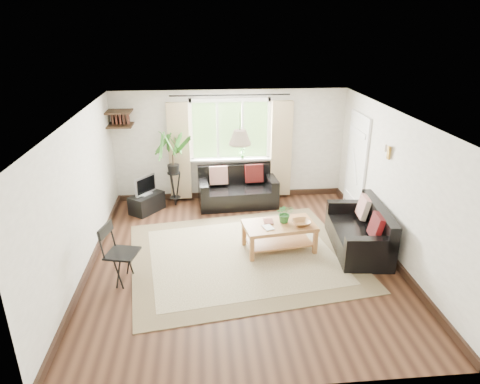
{
  "coord_description": "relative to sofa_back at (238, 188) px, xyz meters",
  "views": [
    {
      "loc": [
        -0.6,
        -6.23,
        3.73
      ],
      "look_at": [
        0.0,
        0.4,
        1.05
      ],
      "focal_mm": 32.0,
      "sensor_mm": 36.0,
      "label": 1
    }
  ],
  "objects": [
    {
      "name": "bowl",
      "position": [
        0.91,
        -2.09,
        0.15
      ],
      "size": [
        0.35,
        0.35,
        0.08
      ],
      "primitive_type": "imported",
      "rotation": [
        0.0,
        0.0,
        0.13
      ],
      "color": "brown",
      "rests_on": "coffee_table"
    },
    {
      "name": "door",
      "position": [
        2.35,
        -0.58,
        0.61
      ],
      "size": [
        0.06,
        0.96,
        2.06
      ],
      "primitive_type": "cube",
      "color": "silver",
      "rests_on": "wall_right"
    },
    {
      "name": "wall_sconce",
      "position": [
        2.31,
        -1.98,
        1.35
      ],
      "size": [
        0.12,
        0.12,
        0.28
      ],
      "primitive_type": null,
      "color": "beige",
      "rests_on": "wall_right"
    },
    {
      "name": "coffee_table",
      "position": [
        0.55,
        -2.03,
        -0.14
      ],
      "size": [
        1.29,
        0.82,
        0.5
      ],
      "primitive_type": null,
      "rotation": [
        0.0,
        0.0,
        0.13
      ],
      "color": "brown",
      "rests_on": "floor"
    },
    {
      "name": "sofa_back",
      "position": [
        0.0,
        0.0,
        0.0
      ],
      "size": [
        1.7,
        0.93,
        0.78
      ],
      "primitive_type": null,
      "rotation": [
        0.0,
        0.0,
        0.07
      ],
      "color": "black",
      "rests_on": "floor"
    },
    {
      "name": "palm_stand",
      "position": [
        -1.35,
        0.1,
        0.42
      ],
      "size": [
        0.72,
        0.72,
        1.62
      ],
      "primitive_type": null,
      "rotation": [
        0.0,
        0.0,
        0.16
      ],
      "color": "black",
      "rests_on": "floor"
    },
    {
      "name": "sofa_right",
      "position": [
        1.91,
        -2.13,
        -0.0
      ],
      "size": [
        1.7,
        0.96,
        0.77
      ],
      "primitive_type": null,
      "rotation": [
        0.0,
        0.0,
        -1.66
      ],
      "color": "black",
      "rests_on": "floor"
    },
    {
      "name": "sill_plant",
      "position": [
        0.13,
        0.35,
        0.68
      ],
      "size": [
        0.14,
        0.1,
        0.27
      ],
      "primitive_type": "imported",
      "color": "#2D6023",
      "rests_on": "window"
    },
    {
      "name": "corner_shelf",
      "position": [
        -2.37,
        0.22,
        1.5
      ],
      "size": [
        0.5,
        0.5,
        0.34
      ],
      "primitive_type": null,
      "color": "black",
      "rests_on": "wall_back"
    },
    {
      "name": "tv",
      "position": [
        -1.92,
        -0.18,
        0.2
      ],
      "size": [
        0.48,
        0.54,
        0.42
      ],
      "primitive_type": null,
      "rotation": [
        0.0,
        0.0,
        0.91
      ],
      "color": "#A5A5AA",
      "rests_on": "tv_stand"
    },
    {
      "name": "book_a",
      "position": [
        0.25,
        -2.18,
        0.12
      ],
      "size": [
        0.21,
        0.24,
        0.02
      ],
      "primitive_type": "imported",
      "rotation": [
        0.0,
        0.0,
        0.29
      ],
      "color": "white",
      "rests_on": "coffee_table"
    },
    {
      "name": "wall_left",
      "position": [
        -2.62,
        -2.28,
        0.81
      ],
      "size": [
        0.02,
        5.5,
        2.4
      ],
      "primitive_type": "cube",
      "color": "beige",
      "rests_on": "floor"
    },
    {
      "name": "folding_chair",
      "position": [
        -1.98,
        -2.78,
        0.08
      ],
      "size": [
        0.59,
        0.59,
        0.94
      ],
      "primitive_type": null,
      "rotation": [
        0.0,
        0.0,
        1.33
      ],
      "color": "black",
      "rests_on": "floor"
    },
    {
      "name": "ceiling",
      "position": [
        -0.12,
        -2.28,
        2.01
      ],
      "size": [
        5.5,
        5.5,
        0.0
      ],
      "primitive_type": "plane",
      "rotation": [
        3.14,
        0.0,
        0.0
      ],
      "color": "white",
      "rests_on": "floor"
    },
    {
      "name": "tv_stand",
      "position": [
        -1.92,
        -0.18,
        -0.2
      ],
      "size": [
        0.75,
        0.8,
        0.38
      ],
      "primitive_type": "cube",
      "rotation": [
        0.0,
        0.0,
        0.91
      ],
      "color": "black",
      "rests_on": "floor"
    },
    {
      "name": "book_b",
      "position": [
        0.29,
        -1.93,
        0.12
      ],
      "size": [
        0.17,
        0.22,
        0.02
      ],
      "primitive_type": "imported",
      "rotation": [
        0.0,
        0.0,
        -0.03
      ],
      "color": "brown",
      "rests_on": "coffee_table"
    },
    {
      "name": "floor",
      "position": [
        -0.12,
        -2.28,
        -0.39
      ],
      "size": [
        5.5,
        5.5,
        0.0
      ],
      "primitive_type": "plane",
      "color": "black",
      "rests_on": "ground"
    },
    {
      "name": "table_plant",
      "position": [
        0.65,
        -1.96,
        0.27
      ],
      "size": [
        0.31,
        0.28,
        0.33
      ],
      "primitive_type": "imported",
      "rotation": [
        0.0,
        0.0,
        -0.06
      ],
      "color": "#2A6628",
      "rests_on": "coffee_table"
    },
    {
      "name": "window",
      "position": [
        -0.12,
        0.43,
        1.16
      ],
      "size": [
        2.5,
        0.16,
        2.16
      ],
      "primitive_type": null,
      "color": "white",
      "rests_on": "wall_back"
    },
    {
      "name": "pendant_lamp",
      "position": [
        -0.12,
        -1.88,
        1.66
      ],
      "size": [
        0.36,
        0.36,
        0.54
      ],
      "primitive_type": null,
      "color": "beige",
      "rests_on": "ceiling"
    },
    {
      "name": "wall_front",
      "position": [
        -0.12,
        -5.03,
        0.81
      ],
      "size": [
        5.0,
        0.02,
        2.4
      ],
      "primitive_type": "cube",
      "color": "beige",
      "rests_on": "floor"
    },
    {
      "name": "rug",
      "position": [
        -0.1,
        -2.19,
        -0.38
      ],
      "size": [
        4.12,
        3.67,
        0.02
      ],
      "primitive_type": "cube",
      "rotation": [
        0.0,
        0.0,
        0.15
      ],
      "color": "beige",
      "rests_on": "floor"
    },
    {
      "name": "wall_right",
      "position": [
        2.38,
        -2.28,
        0.81
      ],
      "size": [
        0.02,
        5.5,
        2.4
      ],
      "primitive_type": "cube",
      "color": "beige",
      "rests_on": "floor"
    },
    {
      "name": "wall_back",
      "position": [
        -0.12,
        0.47,
        0.81
      ],
      "size": [
        5.0,
        0.02,
        2.4
      ],
      "primitive_type": "cube",
      "color": "beige",
      "rests_on": "floor"
    }
  ]
}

